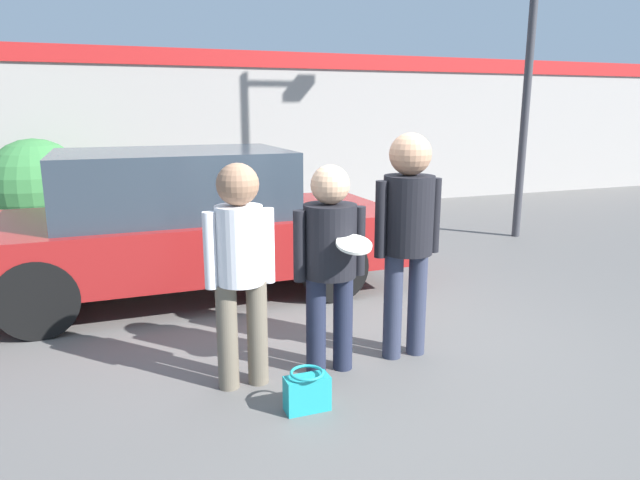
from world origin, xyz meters
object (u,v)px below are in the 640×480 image
person_right (408,224)px  parked_car_near (181,222)px  person_middle_with_frisbee (330,252)px  handbag (307,392)px  person_left (240,259)px  shrub (37,187)px

person_right → parked_car_near: 2.75m
person_middle_with_frisbee → handbag: size_ratio=5.28×
person_middle_with_frisbee → parked_car_near: size_ratio=0.35×
person_right → person_left: bearing=-178.0°
person_left → handbag: bearing=-58.1°
person_left → person_right: (1.35, 0.05, 0.14)m
person_left → shrub: person_left is taller
person_right → parked_car_near: (-1.45, 2.32, -0.32)m
person_middle_with_frisbee → parked_car_near: bearing=108.2°
person_middle_with_frisbee → person_right: (0.67, 0.05, 0.15)m
person_middle_with_frisbee → person_right: person_right is taller
person_left → person_middle_with_frisbee: bearing=-0.4°
handbag → shrub: bearing=107.9°
shrub → person_right: bearing=-62.5°
person_right → shrub: size_ratio=1.19×
parked_car_near → shrub: (-1.75, 3.82, -0.02)m
parked_car_near → person_left: bearing=-87.5°
parked_car_near → shrub: size_ratio=2.97×
person_left → person_middle_with_frisbee: (0.67, -0.00, -0.01)m
person_left → shrub: 6.46m
person_left → handbag: 1.01m
shrub → handbag: bearing=-72.1°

